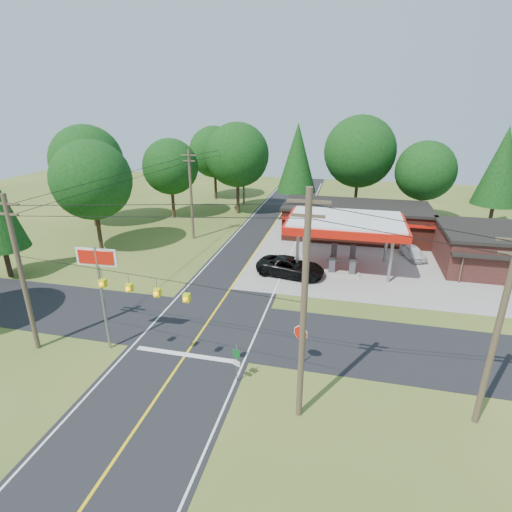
% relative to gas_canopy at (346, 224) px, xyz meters
% --- Properties ---
extents(ground, '(120.00, 120.00, 0.00)m').
position_rel_gas_canopy_xyz_m(ground, '(-9.00, -13.00, -4.27)').
color(ground, '#455C20').
rests_on(ground, ground).
extents(main_highway, '(8.00, 120.00, 0.02)m').
position_rel_gas_canopy_xyz_m(main_highway, '(-9.00, -13.00, -4.26)').
color(main_highway, black).
rests_on(main_highway, ground).
extents(cross_road, '(70.00, 7.00, 0.02)m').
position_rel_gas_canopy_xyz_m(cross_road, '(-9.00, -13.00, -4.25)').
color(cross_road, black).
rests_on(cross_road, ground).
extents(lane_center_yellow, '(0.15, 110.00, 0.00)m').
position_rel_gas_canopy_xyz_m(lane_center_yellow, '(-9.00, -13.00, -4.24)').
color(lane_center_yellow, yellow).
rests_on(lane_center_yellow, main_highway).
extents(gas_canopy, '(10.60, 7.40, 4.88)m').
position_rel_gas_canopy_xyz_m(gas_canopy, '(0.00, 0.00, 0.00)').
color(gas_canopy, gray).
rests_on(gas_canopy, ground).
extents(convenience_store, '(16.40, 7.55, 3.80)m').
position_rel_gas_canopy_xyz_m(convenience_store, '(1.00, 9.98, -2.35)').
color(convenience_store, '#5B231A').
rests_on(convenience_store, ground).
extents(utility_pole_near_right, '(1.80, 0.30, 11.50)m').
position_rel_gas_canopy_xyz_m(utility_pole_near_right, '(-1.50, -20.00, 1.69)').
color(utility_pole_near_right, '#473828').
rests_on(utility_pole_near_right, ground).
extents(utility_pole_near_left, '(1.80, 0.30, 10.00)m').
position_rel_gas_canopy_xyz_m(utility_pole_near_left, '(-18.50, -18.00, 0.93)').
color(utility_pole_near_left, '#473828').
rests_on(utility_pole_near_left, ground).
extents(utility_pole_far_left, '(1.80, 0.30, 10.00)m').
position_rel_gas_canopy_xyz_m(utility_pole_far_left, '(-17.00, 5.00, 0.93)').
color(utility_pole_far_left, '#473828').
rests_on(utility_pole_far_left, ground).
extents(utility_pole_right_b, '(1.80, 0.30, 10.00)m').
position_rel_gas_canopy_xyz_m(utility_pole_right_b, '(7.00, -18.50, 0.93)').
color(utility_pole_right_b, '#473828').
rests_on(utility_pole_right_b, ground).
extents(utility_pole_north, '(0.30, 0.30, 9.50)m').
position_rel_gas_canopy_xyz_m(utility_pole_north, '(-15.50, 22.00, 0.48)').
color(utility_pole_north, '#473828').
rests_on(utility_pole_north, ground).
extents(overhead_beacons, '(17.04, 2.04, 1.03)m').
position_rel_gas_canopy_xyz_m(overhead_beacons, '(-10.00, -19.00, 1.95)').
color(overhead_beacons, black).
rests_on(overhead_beacons, ground).
extents(treeline_backdrop, '(70.27, 51.59, 13.30)m').
position_rel_gas_canopy_xyz_m(treeline_backdrop, '(-8.18, 11.01, 3.22)').
color(treeline_backdrop, '#332316').
rests_on(treeline_backdrop, ground).
extents(suv_car, '(7.01, 7.01, 1.68)m').
position_rel_gas_canopy_xyz_m(suv_car, '(-4.50, -3.00, -3.43)').
color(suv_car, black).
rests_on(suv_car, ground).
extents(sedan_car, '(4.77, 4.77, 1.28)m').
position_rel_gas_canopy_xyz_m(sedan_car, '(6.81, 4.00, -3.63)').
color(sedan_car, white).
rests_on(sedan_car, ground).
extents(big_stop_sign, '(2.55, 0.24, 6.86)m').
position_rel_gas_canopy_xyz_m(big_stop_sign, '(-14.00, -16.98, 0.83)').
color(big_stop_sign, gray).
rests_on(big_stop_sign, ground).
extents(octagonal_stop_sign, '(0.87, 0.39, 2.70)m').
position_rel_gas_canopy_xyz_m(octagonal_stop_sign, '(-2.00, -16.01, -2.24)').
color(octagonal_stop_sign, gray).
rests_on(octagonal_stop_sign, ground).
extents(route_sign_post, '(0.47, 0.23, 2.44)m').
position_rel_gas_canopy_xyz_m(route_sign_post, '(-5.20, -18.33, -2.81)').
color(route_sign_post, gray).
rests_on(route_sign_post, ground).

